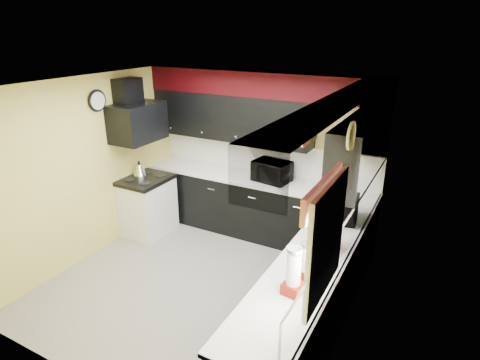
# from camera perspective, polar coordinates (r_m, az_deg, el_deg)

# --- Properties ---
(ground) EXTENTS (3.60, 3.60, 0.00)m
(ground) POSITION_cam_1_polar(r_m,az_deg,el_deg) (5.35, -5.32, -14.30)
(ground) COLOR gray
(ground) RESTS_ON ground
(wall_back) EXTENTS (3.60, 0.06, 2.50)m
(wall_back) POSITION_cam_1_polar(r_m,az_deg,el_deg) (6.22, 3.44, 3.83)
(wall_back) COLOR #E0C666
(wall_back) RESTS_ON ground
(wall_right) EXTENTS (0.06, 3.60, 2.50)m
(wall_right) POSITION_cam_1_polar(r_m,az_deg,el_deg) (4.10, 15.74, -6.50)
(wall_right) COLOR #E0C666
(wall_right) RESTS_ON ground
(wall_left) EXTENTS (0.06, 3.60, 2.50)m
(wall_left) POSITION_cam_1_polar(r_m,az_deg,el_deg) (5.89, -20.55, 1.48)
(wall_left) COLOR #E0C666
(wall_left) RESTS_ON ground
(ceiling) EXTENTS (3.60, 3.60, 0.06)m
(ceiling) POSITION_cam_1_polar(r_m,az_deg,el_deg) (4.41, -6.44, 13.25)
(ceiling) COLOR white
(ceiling) RESTS_ON wall_back
(cab_back) EXTENTS (3.60, 0.60, 0.90)m
(cab_back) POSITION_cam_1_polar(r_m,az_deg,el_deg) (6.25, 2.12, -3.91)
(cab_back) COLOR black
(cab_back) RESTS_ON ground
(cab_right) EXTENTS (0.60, 3.00, 0.90)m
(cab_right) POSITION_cam_1_polar(r_m,az_deg,el_deg) (4.34, 9.68, -16.80)
(cab_right) COLOR black
(cab_right) RESTS_ON ground
(counter_back) EXTENTS (3.62, 0.64, 0.04)m
(counter_back) POSITION_cam_1_polar(r_m,az_deg,el_deg) (6.07, 2.18, 0.12)
(counter_back) COLOR white
(counter_back) RESTS_ON cab_back
(counter_right) EXTENTS (0.64, 3.02, 0.04)m
(counter_right) POSITION_cam_1_polar(r_m,az_deg,el_deg) (4.07, 10.09, -11.56)
(counter_right) COLOR white
(counter_right) RESTS_ON cab_right
(splash_back) EXTENTS (3.60, 0.02, 0.50)m
(splash_back) POSITION_cam_1_polar(r_m,az_deg,el_deg) (6.23, 3.39, 3.28)
(splash_back) COLOR white
(splash_back) RESTS_ON counter_back
(splash_right) EXTENTS (0.02, 3.60, 0.50)m
(splash_right) POSITION_cam_1_polar(r_m,az_deg,el_deg) (4.13, 15.52, -7.21)
(splash_right) COLOR white
(splash_right) RESTS_ON counter_right
(upper_back) EXTENTS (2.60, 0.35, 0.70)m
(upper_back) POSITION_cam_1_polar(r_m,az_deg,el_deg) (6.15, -1.42, 8.97)
(upper_back) COLOR black
(upper_back) RESTS_ON wall_back
(upper_right) EXTENTS (0.35, 1.80, 0.70)m
(upper_right) POSITION_cam_1_polar(r_m,az_deg,el_deg) (4.75, 16.88, 4.41)
(upper_right) COLOR black
(upper_right) RESTS_ON wall_right
(soffit_back) EXTENTS (3.60, 0.36, 0.35)m
(soffit_back) POSITION_cam_1_polar(r_m,az_deg,el_deg) (5.82, 2.91, 13.51)
(soffit_back) COLOR black
(soffit_back) RESTS_ON wall_back
(soffit_right) EXTENTS (0.36, 3.24, 0.35)m
(soffit_right) POSITION_cam_1_polar(r_m,az_deg,el_deg) (3.60, 13.96, 8.18)
(soffit_right) COLOR black
(soffit_right) RESTS_ON wall_right
(stove) EXTENTS (0.60, 0.75, 0.86)m
(stove) POSITION_cam_1_polar(r_m,az_deg,el_deg) (6.47, -12.95, -3.78)
(stove) COLOR white
(stove) RESTS_ON ground
(cooktop) EXTENTS (0.62, 0.77, 0.06)m
(cooktop) POSITION_cam_1_polar(r_m,az_deg,el_deg) (6.29, -13.29, 0.03)
(cooktop) COLOR black
(cooktop) RESTS_ON stove
(hood) EXTENTS (0.50, 0.78, 0.55)m
(hood) POSITION_cam_1_polar(r_m,az_deg,el_deg) (6.07, -14.35, 7.97)
(hood) COLOR black
(hood) RESTS_ON wall_left
(hood_duct) EXTENTS (0.24, 0.40, 0.40)m
(hood_duct) POSITION_cam_1_polar(r_m,az_deg,el_deg) (6.08, -15.64, 11.91)
(hood_duct) COLOR black
(hood_duct) RESTS_ON wall_left
(window) EXTENTS (0.03, 0.86, 0.96)m
(window) POSITION_cam_1_polar(r_m,az_deg,el_deg) (3.18, 12.18, -8.43)
(window) COLOR white
(window) RESTS_ON wall_right
(valance) EXTENTS (0.04, 0.88, 0.20)m
(valance) POSITION_cam_1_polar(r_m,az_deg,el_deg) (3.02, 11.76, -1.59)
(valance) COLOR red
(valance) RESTS_ON wall_right
(pan_top) EXTENTS (0.03, 0.22, 0.40)m
(pan_top) POSITION_cam_1_polar(r_m,az_deg,el_deg) (5.51, 10.33, 9.35)
(pan_top) COLOR black
(pan_top) RESTS_ON upper_back
(pan_mid) EXTENTS (0.03, 0.28, 0.46)m
(pan_mid) POSITION_cam_1_polar(r_m,az_deg,el_deg) (5.45, 9.72, 6.54)
(pan_mid) COLOR black
(pan_mid) RESTS_ON upper_back
(pan_low) EXTENTS (0.03, 0.24, 0.42)m
(pan_low) POSITION_cam_1_polar(r_m,az_deg,el_deg) (5.70, 10.57, 6.81)
(pan_low) COLOR black
(pan_low) RESTS_ON upper_back
(cut_board) EXTENTS (0.03, 0.26, 0.35)m
(cut_board) POSITION_cam_1_polar(r_m,az_deg,el_deg) (5.32, 9.43, 6.77)
(cut_board) COLOR white
(cut_board) RESTS_ON upper_back
(baskets) EXTENTS (0.27, 0.27, 0.50)m
(baskets) POSITION_cam_1_polar(r_m,az_deg,el_deg) (4.23, 12.11, -6.32)
(baskets) COLOR brown
(baskets) RESTS_ON upper_right
(clock) EXTENTS (0.03, 0.30, 0.30)m
(clock) POSITION_cam_1_polar(r_m,az_deg,el_deg) (5.81, -19.66, 10.57)
(clock) COLOR black
(clock) RESTS_ON wall_left
(deco_plate) EXTENTS (0.03, 0.24, 0.24)m
(deco_plate) POSITION_cam_1_polar(r_m,az_deg,el_deg) (3.43, 15.52, 6.09)
(deco_plate) COLOR white
(deco_plate) RESTS_ON wall_right
(toaster_oven) EXTENTS (0.58, 0.51, 0.30)m
(toaster_oven) POSITION_cam_1_polar(r_m,az_deg,el_deg) (5.91, 4.51, 1.26)
(toaster_oven) COLOR black
(toaster_oven) RESTS_ON counter_back
(microwave) EXTENTS (0.40, 0.53, 0.26)m
(microwave) POSITION_cam_1_polar(r_m,az_deg,el_deg) (4.90, 14.55, -3.96)
(microwave) COLOR black
(microwave) RESTS_ON counter_right
(utensil_crock) EXTENTS (0.21, 0.21, 0.18)m
(utensil_crock) POSITION_cam_1_polar(r_m,az_deg,el_deg) (5.63, 12.09, -0.89)
(utensil_crock) COLOR white
(utensil_crock) RESTS_ON counter_back
(knife_block) EXTENTS (0.14, 0.17, 0.25)m
(knife_block) POSITION_cam_1_polar(r_m,az_deg,el_deg) (5.66, 12.27, -0.39)
(knife_block) COLOR black
(knife_block) RESTS_ON counter_back
(kettle) EXTENTS (0.25, 0.25, 0.18)m
(kettle) POSITION_cam_1_polar(r_m,az_deg,el_deg) (6.40, -14.12, 1.46)
(kettle) COLOR silver
(kettle) RESTS_ON cooktop
(dispenser_a) EXTENTS (0.16, 0.16, 0.35)m
(dispenser_a) POSITION_cam_1_polar(r_m,az_deg,el_deg) (3.68, 9.48, -11.74)
(dispenser_a) COLOR #6E0807
(dispenser_a) RESTS_ON counter_right
(dispenser_b) EXTENTS (0.18, 0.18, 0.43)m
(dispenser_b) POSITION_cam_1_polar(r_m,az_deg,el_deg) (3.49, 7.62, -12.80)
(dispenser_b) COLOR #601107
(dispenser_b) RESTS_ON counter_right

